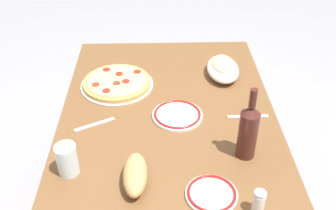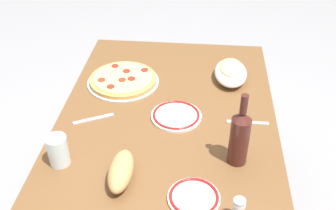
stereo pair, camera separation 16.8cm
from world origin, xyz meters
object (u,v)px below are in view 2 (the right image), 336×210
water_glass (58,151)px  side_plate_far (176,115)px  dining_table (168,132)px  spice_shaker (238,210)px  pepperoni_pizza (123,80)px  wine_bottle (240,136)px  bread_loaf (121,171)px  baked_pasta_dish (231,72)px  side_plate_near (194,197)px

water_glass → side_plate_far: water_glass is taller
dining_table → spice_shaker: size_ratio=14.28×
pepperoni_pizza → wine_bottle: wine_bottle is taller
pepperoni_pizza → water_glass: bearing=-13.0°
water_glass → bread_loaf: 0.24m
bread_loaf → water_glass: bearing=-103.7°
dining_table → side_plate_far: bearing=43.1°
dining_table → wine_bottle: (0.28, 0.28, 0.23)m
side_plate_far → dining_table: bearing=-136.9°
side_plate_far → spice_shaker: spice_shaker is taller
pepperoni_pizza → wine_bottle: size_ratio=1.16×
dining_table → baked_pasta_dish: 0.42m
side_plate_far → bread_loaf: bearing=-23.7°
baked_pasta_dish → water_glass: bearing=-45.0°
dining_table → side_plate_far: (0.04, 0.04, 0.12)m
wine_bottle → bread_loaf: (0.13, -0.40, -0.08)m
bread_loaf → pepperoni_pizza: bearing=-170.0°
water_glass → side_plate_near: water_glass is taller
wine_bottle → water_glass: wine_bottle is taller
spice_shaker → side_plate_near: bearing=-116.2°
side_plate_near → side_plate_far: size_ratio=0.83×
pepperoni_pizza → side_plate_far: 0.36m
side_plate_near → pepperoni_pizza: bearing=-151.9°
side_plate_near → dining_table: bearing=-164.6°
bread_loaf → spice_shaker: 0.41m
dining_table → pepperoni_pizza: (-0.20, -0.23, 0.13)m
wine_bottle → pepperoni_pizza: bearing=-133.4°
dining_table → baked_pasta_dish: baked_pasta_dish is taller
dining_table → wine_bottle: 0.45m
pepperoni_pizza → wine_bottle: (0.48, 0.50, 0.10)m
bread_loaf → spice_shaker: (0.13, 0.39, 0.01)m
dining_table → wine_bottle: bearing=44.9°
water_glass → bread_loaf: (0.06, 0.23, -0.02)m
pepperoni_pizza → baked_pasta_dish: baked_pasta_dish is taller
pepperoni_pizza → side_plate_far: bearing=47.9°
wine_bottle → side_plate_far: size_ratio=1.37×
baked_pasta_dish → spice_shaker: 0.81m
bread_loaf → baked_pasta_dish: bearing=150.2°
dining_table → baked_pasta_dish: bearing=135.8°
dining_table → water_glass: bearing=-45.7°
wine_bottle → side_plate_near: (0.19, -0.15, -0.11)m
pepperoni_pizza → side_plate_far: pepperoni_pizza is taller
side_plate_far → wine_bottle: bearing=45.2°
bread_loaf → dining_table: bearing=163.2°
wine_bottle → bread_loaf: bearing=-72.2°
dining_table → side_plate_near: 0.50m
side_plate_near → spice_shaker: spice_shaker is taller
side_plate_near → side_plate_far: bearing=-168.0°
water_glass → side_plate_far: size_ratio=0.56×
baked_pasta_dish → side_plate_far: (0.32, -0.23, -0.03)m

